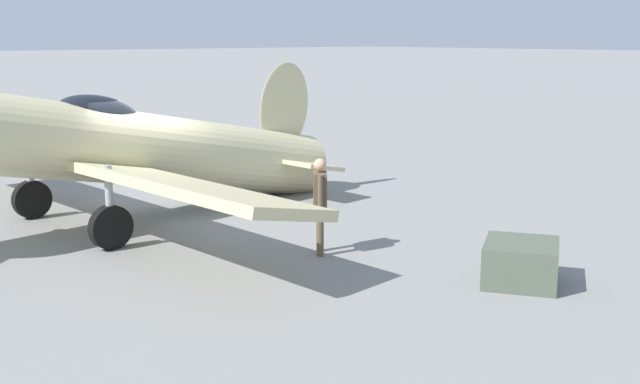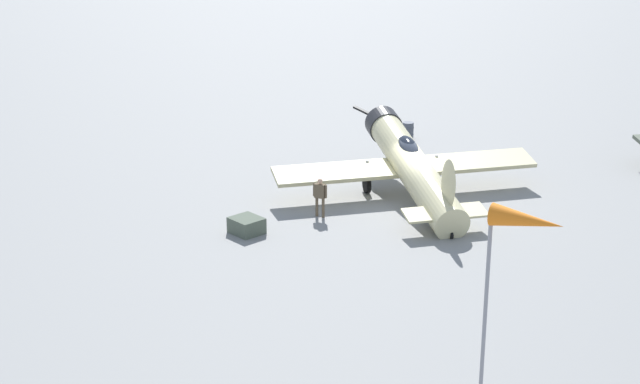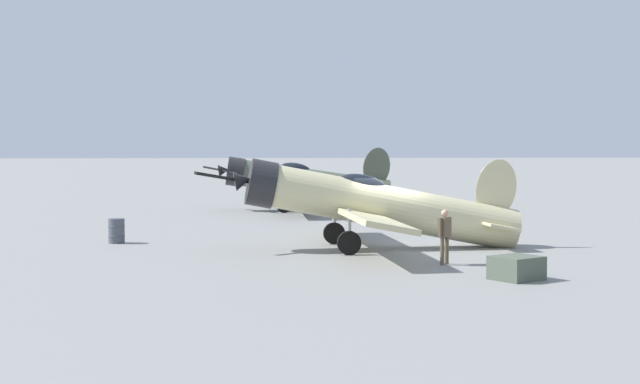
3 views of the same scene
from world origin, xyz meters
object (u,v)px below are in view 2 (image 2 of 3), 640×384
(ground_crew_mechanic, at_px, (320,194))
(fuel_drum, at_px, (408,131))
(equipment_crate, at_px, (247,225))
(windsock_mast, at_px, (522,232))
(airplane_foreground, at_px, (411,165))

(ground_crew_mechanic, height_order, fuel_drum, ground_crew_mechanic)
(equipment_crate, relative_size, windsock_mast, 0.24)
(fuel_drum, bearing_deg, equipment_crate, 50.29)
(airplane_foreground, distance_m, fuel_drum, 9.68)
(ground_crew_mechanic, relative_size, windsock_mast, 0.26)
(airplane_foreground, distance_m, windsock_mast, 19.69)
(airplane_foreground, xyz_separation_m, ground_crew_mechanic, (4.35, 1.57, -0.51))
(fuel_drum, bearing_deg, airplane_foreground, 74.95)
(airplane_foreground, relative_size, ground_crew_mechanic, 7.15)
(equipment_crate, bearing_deg, fuel_drum, -129.71)
(ground_crew_mechanic, xyz_separation_m, fuel_drum, (-6.85, -10.86, -0.56))
(airplane_foreground, relative_size, windsock_mast, 1.85)
(equipment_crate, bearing_deg, windsock_mast, 106.57)
(fuel_drum, bearing_deg, windsock_mast, 79.40)
(equipment_crate, height_order, windsock_mast, windsock_mast)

